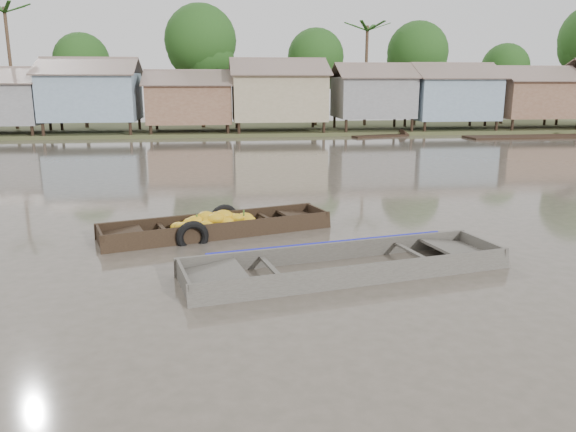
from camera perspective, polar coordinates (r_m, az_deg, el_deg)
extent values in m
plane|color=#4E483B|center=(12.38, 1.86, -4.28)|extent=(120.00, 120.00, 0.00)
cube|color=#384723|center=(44.84, -4.69, 8.69)|extent=(120.00, 12.00, 0.50)
cube|color=slate|center=(43.70, -27.07, 10.18)|extent=(5.50, 4.80, 2.80)
cube|color=brown|center=(44.90, -26.77, 12.64)|extent=(5.90, 2.79, 1.19)
cube|color=#768EA3|center=(42.06, -19.29, 11.36)|extent=(6.20, 5.20, 3.20)
cube|color=brown|center=(40.68, -19.93, 14.16)|extent=(6.60, 3.02, 1.28)
cube|color=brown|center=(43.43, -19.11, 14.13)|extent=(6.60, 3.02, 1.28)
cube|color=brown|center=(41.22, -9.92, 11.18)|extent=(5.80, 4.60, 2.70)
cube|color=brown|center=(39.95, -10.12, 13.68)|extent=(6.20, 2.67, 1.14)
cube|color=brown|center=(42.43, -9.94, 13.67)|extent=(6.20, 2.67, 1.14)
cube|color=gray|center=(41.39, -1.01, 12.01)|extent=(6.50, 5.30, 3.30)
cube|color=brown|center=(39.96, -0.80, 14.96)|extent=(6.90, 3.08, 1.31)
cube|color=brown|center=(42.80, -1.23, 14.87)|extent=(6.90, 3.08, 1.31)
cube|color=slate|center=(42.69, 8.58, 11.84)|extent=(5.40, 4.70, 2.90)
cube|color=brown|center=(41.46, 9.15, 14.40)|extent=(5.80, 2.73, 1.17)
cube|color=brown|center=(43.90, 8.22, 14.38)|extent=(5.80, 2.73, 1.17)
cube|color=#768EA3|center=(44.66, 16.16, 11.41)|extent=(6.00, 5.00, 3.10)
cube|color=brown|center=(43.41, 17.05, 13.95)|extent=(6.40, 2.90, 1.24)
cube|color=brown|center=(45.90, 15.66, 13.99)|extent=(6.40, 2.90, 1.24)
cube|color=brown|center=(47.57, 23.52, 10.87)|extent=(5.70, 4.90, 2.80)
cube|color=brown|center=(46.41, 24.57, 13.03)|extent=(6.10, 2.85, 1.21)
cube|color=brown|center=(48.70, 22.93, 13.15)|extent=(6.10, 2.85, 1.21)
cylinder|color=#473323|center=(46.78, -19.95, 11.15)|extent=(0.28, 0.28, 4.90)
sphere|color=#153912|center=(46.78, -20.23, 14.57)|extent=(4.20, 4.20, 4.20)
cylinder|color=#473323|center=(44.66, -8.71, 12.62)|extent=(0.28, 0.28, 6.30)
sphere|color=#153912|center=(44.75, -8.88, 17.23)|extent=(5.40, 5.40, 5.40)
cylinder|color=#473323|center=(46.32, 2.80, 12.13)|extent=(0.28, 0.28, 5.25)
sphere|color=#153912|center=(46.35, 2.84, 15.84)|extent=(4.50, 4.50, 4.50)
cylinder|color=#473323|center=(47.38, 12.81, 12.06)|extent=(0.28, 0.28, 5.60)
sphere|color=#153912|center=(47.42, 13.02, 15.93)|extent=(4.80, 4.80, 4.80)
cylinder|color=#473323|center=(51.51, 20.96, 11.03)|extent=(0.28, 0.28, 4.55)
sphere|color=#153912|center=(51.50, 21.21, 13.91)|extent=(3.90, 3.90, 3.90)
cylinder|color=#473323|center=(47.63, -26.31, 13.08)|extent=(0.24, 0.24, 9.00)
cylinder|color=#473323|center=(46.67, 7.91, 13.72)|extent=(0.24, 0.24, 8.00)
cube|color=black|center=(14.49, -7.18, -2.05)|extent=(5.79, 2.74, 0.08)
cube|color=black|center=(15.01, -7.91, -0.61)|extent=(5.64, 1.87, 0.54)
cube|color=black|center=(13.85, -6.45, -1.77)|extent=(5.64, 1.87, 0.54)
cube|color=black|center=(15.47, 2.98, -0.07)|extent=(0.43, 1.23, 0.51)
cube|color=black|center=(15.24, 1.31, -0.01)|extent=(1.27, 1.34, 0.20)
cube|color=black|center=(13.90, -18.56, -2.35)|extent=(0.43, 1.23, 0.51)
cube|color=black|center=(13.94, -16.55, -1.89)|extent=(1.27, 1.34, 0.20)
cube|color=black|center=(14.08, -12.55, -1.31)|extent=(0.46, 1.20, 0.05)
cube|color=black|center=(14.84, -2.16, -0.22)|extent=(0.46, 1.20, 0.05)
ellipsoid|color=yellow|center=(14.03, -9.58, -1.24)|extent=(0.48, 0.40, 0.26)
ellipsoid|color=yellow|center=(14.59, -8.11, -0.46)|extent=(0.44, 0.36, 0.23)
ellipsoid|color=yellow|center=(14.35, -5.22, -0.19)|extent=(0.43, 0.35, 0.23)
ellipsoid|color=yellow|center=(14.45, -7.23, 0.03)|extent=(0.42, 0.34, 0.22)
ellipsoid|color=yellow|center=(14.30, -11.04, -1.12)|extent=(0.50, 0.41, 0.26)
ellipsoid|color=yellow|center=(14.44, -8.28, -0.40)|extent=(0.48, 0.39, 0.25)
ellipsoid|color=yellow|center=(14.40, -3.03, -0.95)|extent=(0.45, 0.37, 0.24)
ellipsoid|color=yellow|center=(14.26, -6.29, -0.60)|extent=(0.47, 0.39, 0.25)
ellipsoid|color=yellow|center=(14.03, -8.32, -0.93)|extent=(0.42, 0.34, 0.22)
ellipsoid|color=yellow|center=(14.12, -6.42, -1.21)|extent=(0.44, 0.36, 0.23)
ellipsoid|color=yellow|center=(14.50, -4.11, -0.46)|extent=(0.50, 0.41, 0.27)
ellipsoid|color=yellow|center=(14.43, -5.74, -0.21)|extent=(0.50, 0.41, 0.26)
ellipsoid|color=yellow|center=(14.30, -6.82, -0.40)|extent=(0.49, 0.40, 0.26)
ellipsoid|color=yellow|center=(14.37, -6.57, 0.05)|extent=(0.55, 0.46, 0.29)
ellipsoid|color=yellow|center=(13.94, -9.75, -1.55)|extent=(0.53, 0.44, 0.28)
ellipsoid|color=yellow|center=(14.33, -8.34, -0.05)|extent=(0.51, 0.42, 0.27)
ellipsoid|color=yellow|center=(14.29, -9.33, -0.51)|extent=(0.54, 0.45, 0.29)
ellipsoid|color=yellow|center=(14.48, -7.58, -0.27)|extent=(0.52, 0.43, 0.27)
ellipsoid|color=yellow|center=(14.80, -6.64, -0.36)|extent=(0.47, 0.39, 0.25)
ellipsoid|color=yellow|center=(14.24, -8.00, -0.49)|extent=(0.51, 0.42, 0.27)
ellipsoid|color=yellow|center=(14.14, -10.86, -1.56)|extent=(0.42, 0.35, 0.22)
ellipsoid|color=yellow|center=(14.15, -10.54, -1.16)|extent=(0.54, 0.45, 0.29)
ellipsoid|color=yellow|center=(14.85, -6.53, -0.36)|extent=(0.45, 0.37, 0.24)
ellipsoid|color=yellow|center=(14.02, -9.98, -1.30)|extent=(0.54, 0.45, 0.29)
ellipsoid|color=yellow|center=(14.59, -8.68, -0.31)|extent=(0.43, 0.35, 0.23)
ellipsoid|color=yellow|center=(14.19, -7.42, -0.29)|extent=(0.52, 0.43, 0.27)
ellipsoid|color=yellow|center=(14.87, -5.10, -0.37)|extent=(0.47, 0.39, 0.25)
ellipsoid|color=yellow|center=(13.88, -10.37, -1.91)|extent=(0.43, 0.36, 0.23)
ellipsoid|color=yellow|center=(14.85, -4.41, -0.19)|extent=(0.53, 0.44, 0.28)
ellipsoid|color=yellow|center=(13.96, -9.55, -1.59)|extent=(0.53, 0.43, 0.28)
ellipsoid|color=yellow|center=(14.27, -9.84, -0.66)|extent=(0.46, 0.38, 0.25)
ellipsoid|color=yellow|center=(14.53, -8.10, -0.37)|extent=(0.48, 0.40, 0.26)
cylinder|color=#3F6626|center=(14.22, -9.24, -0.21)|extent=(0.04, 0.04, 0.19)
cylinder|color=#3F6626|center=(14.41, -6.45, 0.07)|extent=(0.04, 0.04, 0.19)
cylinder|color=#3F6626|center=(14.57, -4.51, 0.27)|extent=(0.04, 0.04, 0.19)
torus|color=black|center=(15.19, -6.50, -0.31)|extent=(0.83, 0.42, 0.81)
torus|color=black|center=(13.55, -9.68, -2.14)|extent=(0.83, 0.42, 0.81)
cube|color=#3E3A35|center=(11.57, 5.86, -6.07)|extent=(6.71, 2.72, 0.08)
cube|color=#3E3A35|center=(12.19, 4.32, -3.88)|extent=(6.59, 1.52, 0.54)
cube|color=#3E3A35|center=(10.82, 7.66, -6.27)|extent=(6.59, 1.52, 0.54)
cube|color=#3E3A35|center=(13.16, 19.01, -3.29)|extent=(0.39, 1.61, 0.51)
cube|color=#3E3A35|center=(12.81, 17.01, -3.29)|extent=(1.40, 1.61, 0.22)
cube|color=#3E3A35|center=(10.62, -10.54, -6.77)|extent=(0.39, 1.61, 0.51)
cube|color=#3E3A35|center=(10.68, -7.52, -6.16)|extent=(1.40, 1.61, 0.22)
cube|color=#3E3A35|center=(10.93, -1.63, -5.34)|extent=(0.42, 1.56, 0.05)
cube|color=#3E3A35|center=(12.18, 12.64, -3.67)|extent=(0.42, 1.56, 0.05)
cube|color=#665E54|center=(11.56, 5.87, -5.90)|extent=(5.15, 2.28, 0.02)
cube|color=#1014A9|center=(12.18, 4.24, -2.89)|extent=(5.32, 1.18, 0.13)
torus|color=olive|center=(12.18, 14.26, -5.13)|extent=(0.37, 0.37, 0.05)
torus|color=olive|center=(12.17, 14.27, -4.97)|extent=(0.30, 0.30, 0.05)
cube|color=black|center=(39.70, 9.27, 7.86)|extent=(4.06, 2.01, 0.35)
cube|color=black|center=(42.21, 23.70, 7.23)|extent=(9.59, 2.42, 0.35)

